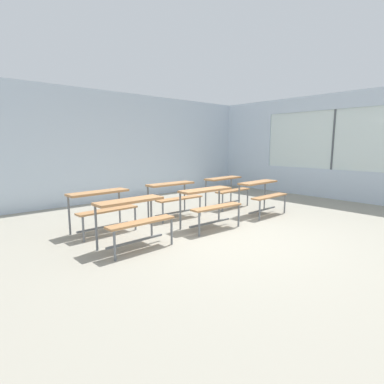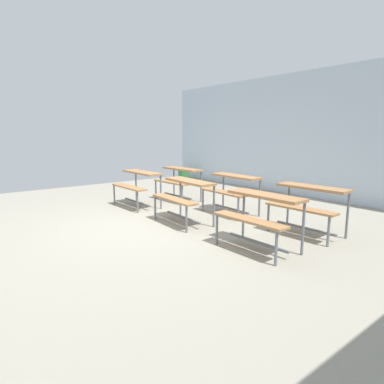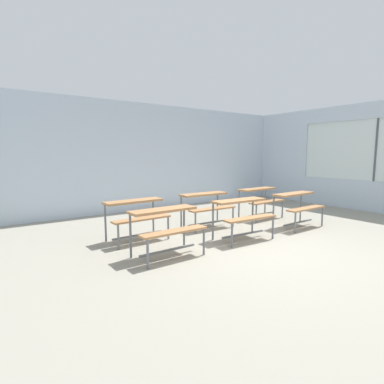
{
  "view_description": "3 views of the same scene",
  "coord_description": "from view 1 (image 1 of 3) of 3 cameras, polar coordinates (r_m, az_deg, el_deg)",
  "views": [
    {
      "loc": [
        -3.8,
        -3.3,
        1.6
      ],
      "look_at": [
        0.17,
        1.17,
        0.63
      ],
      "focal_mm": 28.0,
      "sensor_mm": 36.0,
      "label": 1
    },
    {
      "loc": [
        4.56,
        -2.68,
        1.55
      ],
      "look_at": [
        -0.23,
        1.11,
        0.44
      ],
      "focal_mm": 30.59,
      "sensor_mm": 36.0,
      "label": 2
    },
    {
      "loc": [
        -3.8,
        -3.3,
        1.6
      ],
      "look_at": [
        -0.13,
        1.89,
        0.79
      ],
      "focal_mm": 28.0,
      "sensor_mm": 36.0,
      "label": 3
    }
  ],
  "objects": [
    {
      "name": "wall_right",
      "position": [
        9.35,
        28.82,
        7.18
      ],
      "size": [
        0.12,
        9.0,
        3.0
      ],
      "color": "silver",
      "rests_on": "ground"
    },
    {
      "name": "desk_bench_r1c2",
      "position": [
        7.63,
        6.58,
        1.38
      ],
      "size": [
        1.12,
        0.63,
        0.74
      ],
      "rotation": [
        0.0,
        0.0,
        0.04
      ],
      "color": "#A87547",
      "rests_on": "ground"
    },
    {
      "name": "desk_bench_r1c0",
      "position": [
        5.62,
        -16.81,
        -1.78
      ],
      "size": [
        1.12,
        0.64,
        0.74
      ],
      "rotation": [
        0.0,
        0.0,
        0.04
      ],
      "color": "#A87547",
      "rests_on": "ground"
    },
    {
      "name": "ground",
      "position": [
        5.29,
        7.12,
        -8.72
      ],
      "size": [
        10.0,
        9.0,
        0.05
      ],
      "primitive_type": "cube",
      "color": "gray"
    },
    {
      "name": "desk_bench_r0c1",
      "position": [
        5.68,
        3.31,
        -1.29
      ],
      "size": [
        1.13,
        0.64,
        0.74
      ],
      "rotation": [
        0.0,
        0.0,
        -0.05
      ],
      "color": "#A87547",
      "rests_on": "ground"
    },
    {
      "name": "desk_bench_r0c2",
      "position": [
        6.94,
        13.16,
        0.41
      ],
      "size": [
        1.11,
        0.61,
        0.74
      ],
      "rotation": [
        0.0,
        0.0,
        0.02
      ],
      "color": "#A87547",
      "rests_on": "ground"
    },
    {
      "name": "wall_back",
      "position": [
        8.68,
        -15.82,
        8.24
      ],
      "size": [
        10.0,
        0.12,
        3.0
      ],
      "primitive_type": "cube",
      "color": "silver",
      "rests_on": "ground"
    },
    {
      "name": "desk_bench_r0c0",
      "position": [
        4.69,
        -11.06,
        -3.7
      ],
      "size": [
        1.11,
        0.61,
        0.74
      ],
      "rotation": [
        0.0,
        0.0,
        0.02
      ],
      "color": "#A87547",
      "rests_on": "ground"
    },
    {
      "name": "desk_bench_r1c1",
      "position": [
        6.52,
        -3.5,
        0.08
      ],
      "size": [
        1.12,
        0.62,
        0.74
      ],
      "rotation": [
        0.0,
        0.0,
        -0.03
      ],
      "color": "#A87547",
      "rests_on": "ground"
    }
  ]
}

